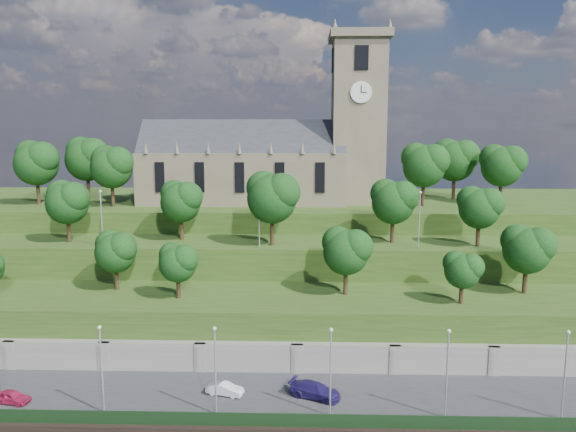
{
  "coord_description": "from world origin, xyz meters",
  "views": [
    {
      "loc": [
        5.68,
        -43.28,
        27.16
      ],
      "look_at": [
        3.52,
        30.0,
        15.29
      ],
      "focal_mm": 35.0,
      "sensor_mm": 36.0,
      "label": 1
    }
  ],
  "objects_px": {
    "car_left": "(12,397)",
    "car_right": "(315,390)",
    "car_middle": "(225,389)",
    "church": "(274,155)"
  },
  "relations": [
    {
      "from": "car_middle",
      "to": "car_right",
      "type": "bearing_deg",
      "value": -76.6
    },
    {
      "from": "car_left",
      "to": "car_middle",
      "type": "xyz_separation_m",
      "value": [
        19.32,
        2.14,
        -0.01
      ]
    },
    {
      "from": "church",
      "to": "car_right",
      "type": "height_order",
      "value": "church"
    },
    {
      "from": "church",
      "to": "car_middle",
      "type": "xyz_separation_m",
      "value": [
        -2.54,
        -39.85,
        -19.94
      ]
    },
    {
      "from": "car_left",
      "to": "car_right",
      "type": "bearing_deg",
      "value": -74.53
    },
    {
      "from": "church",
      "to": "car_middle",
      "type": "distance_m",
      "value": 44.63
    },
    {
      "from": "car_left",
      "to": "car_middle",
      "type": "relative_size",
      "value": 0.98
    },
    {
      "from": "church",
      "to": "car_left",
      "type": "relative_size",
      "value": 11.12
    },
    {
      "from": "car_left",
      "to": "car_right",
      "type": "distance_m",
      "value": 27.9
    },
    {
      "from": "car_right",
      "to": "car_left",
      "type": "bearing_deg",
      "value": 117.03
    }
  ]
}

